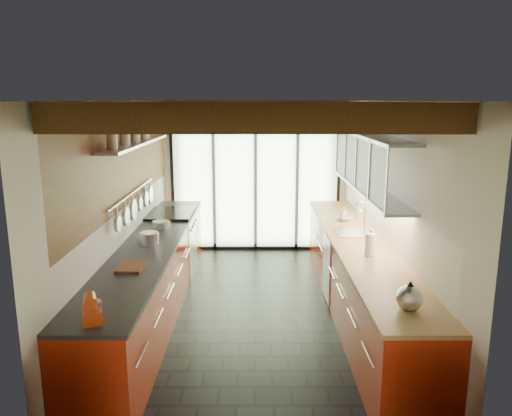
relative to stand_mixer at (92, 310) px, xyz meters
name	(u,v)px	position (x,y,z in m)	size (l,w,h in m)	color
ground	(255,311)	(1.27, 2.24, -1.01)	(5.50, 5.50, 0.00)	black
room_shell	(255,182)	(1.27, 2.24, 0.64)	(5.50, 5.50, 5.50)	silver
ceiling_beams	(255,112)	(1.27, 2.62, 1.45)	(3.14, 5.06, 4.90)	#593316
glass_door	(255,157)	(1.27, 4.94, 0.65)	(2.95, 0.10, 2.90)	#C6EAAD
left_counter	(153,277)	(-0.01, 2.24, -0.55)	(0.68, 5.00, 0.92)	#A4230E
range_stove	(172,243)	(-0.01, 3.69, -0.54)	(0.66, 0.90, 0.97)	silver
right_counter	(358,277)	(2.54, 2.24, -0.55)	(0.68, 5.00, 0.92)	#A4230E
sink_assembly	(354,230)	(2.56, 2.64, -0.05)	(0.45, 0.52, 0.43)	silver
upper_cabinets_right	(370,163)	(2.70, 2.54, 0.84)	(0.34, 3.00, 3.00)	silver
left_wall_fixtures	(136,167)	(-0.20, 2.50, 0.79)	(0.28, 2.60, 0.96)	silver
stand_mixer	(92,310)	(0.00, 0.00, 0.00)	(0.22, 0.29, 0.23)	red
pot_large	(149,238)	(0.00, 2.12, -0.02)	(0.23, 0.23, 0.14)	silver
pot_small	(161,224)	(0.00, 2.91, -0.04)	(0.24, 0.24, 0.09)	silver
cutting_board	(131,267)	(0.00, 1.23, -0.07)	(0.25, 0.35, 0.03)	brown
kettle	(410,296)	(2.54, 0.21, 0.02)	(0.28, 0.30, 0.26)	silver
paper_towel	(370,245)	(2.54, 1.66, 0.04)	(0.13, 0.13, 0.30)	white
soap_bottle	(344,214)	(2.54, 3.34, 0.01)	(0.09, 0.09, 0.20)	silver
bowl	(344,219)	(2.54, 3.32, -0.07)	(0.20, 0.20, 0.05)	silver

